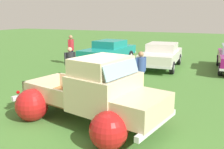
# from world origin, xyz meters

# --- Properties ---
(ground_plane) EXTENTS (80.00, 80.00, 0.00)m
(ground_plane) POSITION_xyz_m (0.00, 0.00, 0.00)
(ground_plane) COLOR #477A33
(vintage_pickup_truck) EXTENTS (4.90, 3.45, 1.96)m
(vintage_pickup_truck) POSITION_xyz_m (0.38, -0.08, 0.76)
(vintage_pickup_truck) COLOR black
(vintage_pickup_truck) RESTS_ON ground
(show_car_0) EXTENTS (2.25, 4.71, 1.43)m
(show_car_0) POSITION_xyz_m (-3.35, 8.62, 0.79)
(show_car_0) COLOR black
(show_car_0) RESTS_ON ground
(show_car_1) EXTENTS (2.09, 4.45, 1.43)m
(show_car_1) POSITION_xyz_m (0.15, 8.40, 0.78)
(show_car_1) COLOR black
(show_car_1) RESTS_ON ground
(spectator_0) EXTENTS (0.47, 0.48, 1.64)m
(spectator_0) POSITION_xyz_m (-2.78, 3.31, 0.93)
(spectator_0) COLOR navy
(spectator_0) RESTS_ON ground
(spectator_1) EXTENTS (0.37, 0.54, 1.83)m
(spectator_1) POSITION_xyz_m (-5.20, 7.04, 1.05)
(spectator_1) COLOR navy
(spectator_1) RESTS_ON ground
(spectator_2) EXTENTS (0.47, 0.49, 1.64)m
(spectator_2) POSITION_xyz_m (0.54, 3.29, 0.93)
(spectator_2) COLOR #4C4742
(spectator_2) RESTS_ON ground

